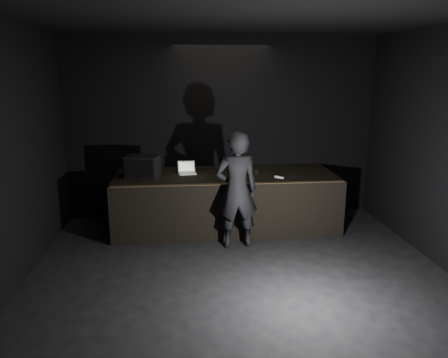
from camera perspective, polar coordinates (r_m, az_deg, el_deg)
name	(u,v)px	position (r m, az deg, el deg)	size (l,w,h in m)	color
ground	(247,300)	(5.76, 3.05, -15.53)	(7.00, 7.00, 0.00)	black
room_walls	(249,143)	(5.08, 3.34, 4.73)	(6.10, 7.10, 3.52)	black
stage_riser	(225,201)	(8.07, 0.19, -2.84)	(4.00, 1.50, 1.00)	black
riser_lip	(230,184)	(7.25, 0.76, -0.63)	(3.92, 0.10, 0.01)	brown
stage_monitor	(142,166)	(7.84, -10.62, 1.62)	(0.64, 0.54, 0.38)	black
cable	(196,169)	(8.32, -3.71, 1.27)	(0.02, 0.02, 0.81)	black
laptop	(187,170)	(8.05, -4.85, 1.16)	(0.34, 0.31, 0.22)	silver
beer_can	(233,170)	(7.92, 1.17, 1.21)	(0.07, 0.07, 0.17)	silver
plastic_cup	(257,173)	(7.88, 4.28, 0.82)	(0.08, 0.08, 0.10)	white
wii_remote	(279,177)	(7.72, 7.21, 0.24)	(0.04, 0.17, 0.03)	silver
person	(237,190)	(7.05, 1.65, -1.50)	(0.70, 0.46, 1.91)	black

